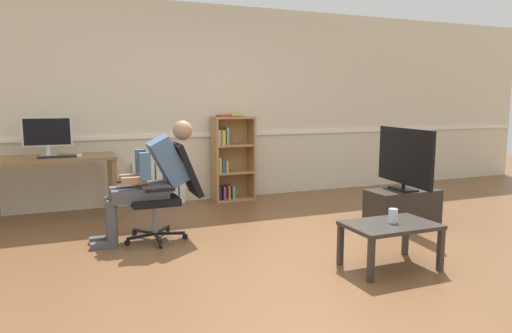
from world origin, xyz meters
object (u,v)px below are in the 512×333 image
Objects in this scene: bookshelf at (230,158)px; tv_screen at (405,158)px; office_chair at (169,188)px; drinking_glass at (393,216)px; imac_monitor at (47,133)px; computer_mouse at (79,155)px; computer_desk at (54,165)px; keyboard at (57,157)px; coffee_table at (390,229)px; radiator at (159,183)px; tv_stand at (402,207)px; person_seated at (151,177)px.

bookshelf is 1.19× the size of tv_screen.
office_chair is 8.26× the size of drinking_glass.
imac_monitor is 5.44× the size of computer_mouse.
computer_desk is 13.73× the size of computer_mouse.
tv_screen is at bearing -54.81° from bookshelf.
office_chair is (1.08, -1.24, -0.13)m from computer_desk.
computer_mouse reaches higher than drinking_glass.
keyboard is 0.24m from computer_mouse.
imac_monitor is at bearing 122.94° from computer_desk.
keyboard is 0.40× the size of tv_screen.
coffee_table is (2.57, -2.65, -0.43)m from keyboard.
coffee_table is (1.54, -1.54, -0.19)m from office_chair.
imac_monitor is (-0.05, 0.08, 0.37)m from computer_desk.
radiator reaches higher than coffee_table.
tv_screen reaches higher than tv_stand.
keyboard is 1.41m from person_seated.
radiator is (1.01, 0.51, -0.48)m from computer_mouse.
tv_stand is at bearing 81.38° from office_chair.
office_chair is 1.29× the size of coffee_table.
office_chair is 0.21m from person_seated.
tv_stand is 1.07× the size of coffee_table.
person_seated is at bearing 137.82° from coffee_table.
person_seated is at bearing -51.79° from keyboard.
computer_mouse is 0.10× the size of tv_screen.
office_chair is at bearing 135.73° from drinking_glass.
imac_monitor reaches higher than computer_desk.
keyboard is 3.72m from coffee_table.
radiator is (-0.99, 0.10, -0.30)m from bookshelf.
drinking_glass is (-1.02, -1.09, -0.32)m from tv_screen.
computer_desk is 3.84m from coffee_table.
computer_desk is 1.65m from office_chair.
bookshelf is (2.28, 0.29, -0.06)m from computer_desk.
imac_monitor is 0.77× the size of radiator.
bookshelf is 1.74× the size of radiator.
imac_monitor reaches higher than tv_stand.
bookshelf is 2.42m from tv_screen.
tv_stand is (3.71, -1.76, -0.82)m from imac_monitor.
bookshelf reaches higher than tv_stand.
imac_monitor is 1.55m from radiator.
person_seated reaches higher than drinking_glass.
tv_stand is (2.38, -2.07, -0.10)m from radiator.
keyboard is (0.04, -0.14, 0.11)m from computer_desk.
tv_screen is 1.59m from coffee_table.
computer_desk reaches higher than tv_stand.
computer_desk reaches higher than drinking_glass.
computer_desk is 1.82× the size of coffee_table.
keyboard reaches higher than tv_stand.
bookshelf reaches higher than coffee_table.
person_seated is at bearing -60.66° from computer_mouse.
drinking_glass is (0.37, -3.06, -0.15)m from bookshelf.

